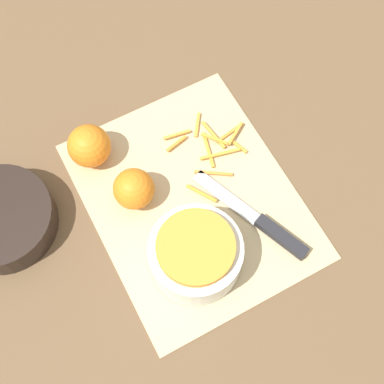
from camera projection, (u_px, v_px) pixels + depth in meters
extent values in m
plane|color=brown|center=(192.00, 200.00, 0.90)|extent=(4.00, 4.00, 0.00)
cube|color=#CCB284|center=(192.00, 200.00, 0.89)|extent=(0.40, 0.33, 0.01)
cylinder|color=silver|center=(196.00, 255.00, 0.82)|extent=(0.14, 0.14, 0.07)
cylinder|color=orange|center=(196.00, 247.00, 0.78)|extent=(0.12, 0.12, 0.02)
cylinder|color=black|center=(2.00, 219.00, 0.85)|extent=(0.17, 0.17, 0.05)
cube|color=#232328|center=(281.00, 237.00, 0.86)|extent=(0.10, 0.05, 0.02)
cube|color=#B2B2B7|center=(226.00, 197.00, 0.89)|extent=(0.13, 0.07, 0.00)
sphere|color=orange|center=(134.00, 189.00, 0.86)|extent=(0.07, 0.07, 0.07)
sphere|color=orange|center=(89.00, 146.00, 0.89)|extent=(0.07, 0.07, 0.07)
cube|color=gold|center=(208.00, 150.00, 0.92)|extent=(0.07, 0.02, 0.00)
cube|color=gold|center=(240.00, 147.00, 0.93)|extent=(0.03, 0.01, 0.00)
cube|color=orange|center=(215.00, 139.00, 0.93)|extent=(0.04, 0.04, 0.00)
cube|color=gold|center=(220.00, 154.00, 0.92)|extent=(0.02, 0.07, 0.00)
cube|color=#F19837|center=(177.00, 134.00, 0.93)|extent=(0.01, 0.05, 0.00)
cube|color=orange|center=(201.00, 193.00, 0.89)|extent=(0.05, 0.03, 0.00)
cube|color=orange|center=(213.00, 173.00, 0.91)|extent=(0.04, 0.06, 0.00)
cube|color=orange|center=(197.00, 125.00, 0.94)|extent=(0.04, 0.03, 0.00)
cube|color=gold|center=(213.00, 135.00, 0.93)|extent=(0.06, 0.01, 0.00)
cube|color=orange|center=(229.00, 133.00, 0.94)|extent=(0.02, 0.06, 0.00)
cube|color=gold|center=(235.00, 133.00, 0.93)|extent=(0.03, 0.04, 0.00)
cube|color=orange|center=(176.00, 144.00, 0.93)|extent=(0.01, 0.04, 0.00)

